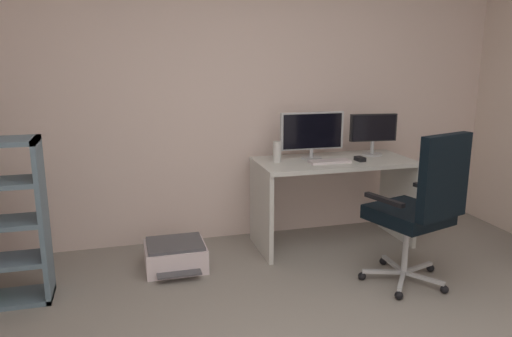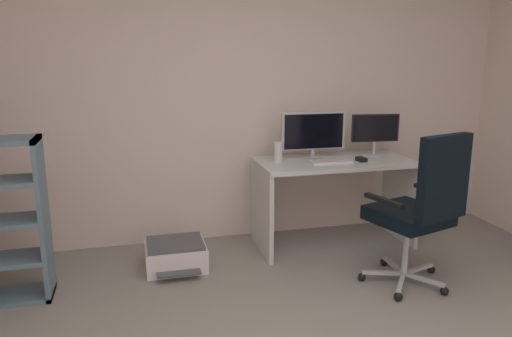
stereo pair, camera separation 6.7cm
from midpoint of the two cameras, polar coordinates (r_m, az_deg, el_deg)
wall_back at (r=4.36m, az=-2.76°, el=8.69°), size 5.06×0.10×2.59m
desk at (r=4.29m, az=9.40°, el=-1.78°), size 1.31×0.62×0.75m
monitor_main at (r=4.23m, az=7.03°, el=4.11°), size 0.56×0.18×0.40m
monitor_secondary at (r=4.47m, az=13.93°, el=4.23°), size 0.42×0.18×0.36m
keyboard at (r=4.12m, az=9.02°, el=0.77°), size 0.34×0.13×0.02m
computer_mouse at (r=4.23m, az=12.43°, el=1.03°), size 0.07×0.11×0.03m
desktop_speaker at (r=4.11m, az=3.01°, el=1.93°), size 0.07×0.07×0.17m
office_chair at (r=3.60m, az=18.92°, el=-4.00°), size 0.63×0.68×1.13m
printer at (r=3.96m, az=-8.71°, el=-9.77°), size 0.46×0.48×0.21m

